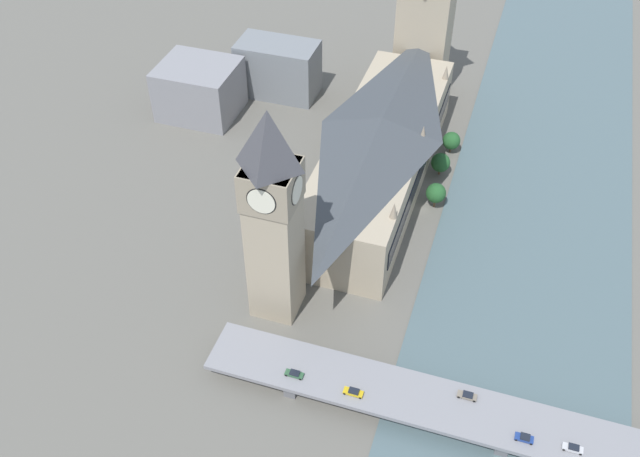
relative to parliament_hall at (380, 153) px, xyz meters
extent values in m
plane|color=#605E56|center=(-17.00, 8.00, -13.06)|extent=(600.00, 600.00, 0.00)
cube|color=#4C6066|center=(-51.72, 8.00, -12.91)|extent=(57.44, 360.00, 0.30)
cube|color=tan|center=(0.06, 0.00, -2.53)|extent=(28.11, 99.87, 21.06)
cube|color=black|center=(-14.15, 0.00, -1.48)|extent=(0.40, 91.88, 6.32)
pyramid|color=#3D4247|center=(0.06, 0.00, 10.61)|extent=(27.55, 97.87, 5.22)
cone|color=gray|center=(-13.00, -37.95, 10.50)|extent=(2.20, 2.20, 5.00)
cone|color=gray|center=(-13.00, 0.00, 10.50)|extent=(2.20, 2.20, 5.00)
cone|color=gray|center=(-13.00, 37.95, 10.50)|extent=(2.20, 2.20, 5.00)
cube|color=tan|center=(12.91, 59.98, 11.07)|extent=(12.09, 12.09, 48.27)
cube|color=gray|center=(12.91, 59.98, 29.77)|extent=(12.81, 12.81, 10.88)
cylinder|color=black|center=(6.69, 59.98, 29.77)|extent=(0.50, 7.48, 7.48)
cylinder|color=silver|center=(6.56, 59.98, 29.77)|extent=(0.62, 6.92, 6.92)
cylinder|color=black|center=(19.13, 59.98, 29.77)|extent=(0.50, 7.48, 7.48)
cylinder|color=silver|center=(19.25, 59.98, 29.77)|extent=(0.62, 6.92, 6.92)
cylinder|color=black|center=(12.91, 53.76, 29.77)|extent=(7.48, 0.50, 7.48)
cylinder|color=silver|center=(12.91, 53.64, 29.77)|extent=(6.92, 0.62, 6.92)
cylinder|color=black|center=(12.91, 66.20, 29.77)|extent=(7.48, 0.50, 7.48)
cylinder|color=silver|center=(12.91, 66.32, 29.77)|extent=(6.92, 0.62, 6.92)
pyramid|color=#424247|center=(12.91, 59.98, 42.92)|extent=(12.33, 12.33, 15.42)
cube|color=tan|center=(0.06, -63.32, 10.15)|extent=(18.78, 18.78, 46.43)
cube|color=slate|center=(-51.72, 81.40, -11.04)|extent=(3.00, 12.54, 4.04)
cube|color=slate|center=(-0.31, 81.40, -11.04)|extent=(3.00, 12.54, 4.04)
cube|color=gray|center=(-51.72, 81.40, -8.42)|extent=(146.87, 14.75, 1.20)
cube|color=#2D5638|center=(-0.63, 84.51, -7.29)|extent=(4.59, 1.78, 0.58)
cube|color=black|center=(-0.77, 84.51, -6.73)|extent=(2.39, 1.61, 0.53)
cylinder|color=black|center=(1.20, 83.71, -7.48)|extent=(0.67, 0.22, 0.67)
cylinder|color=black|center=(1.20, 85.31, -7.48)|extent=(0.67, 0.22, 0.67)
cylinder|color=black|center=(-2.46, 83.71, -7.48)|extent=(0.67, 0.22, 0.67)
cylinder|color=black|center=(-2.46, 85.31, -7.48)|extent=(0.67, 0.22, 0.67)
cube|color=silver|center=(-66.39, 84.22, -7.25)|extent=(4.55, 1.72, 0.67)
cube|color=black|center=(-66.52, 84.22, -6.66)|extent=(2.37, 1.54, 0.51)
cylinder|color=black|center=(-64.57, 83.45, -7.49)|extent=(0.66, 0.22, 0.66)
cylinder|color=black|center=(-64.57, 84.99, -7.49)|extent=(0.66, 0.22, 0.66)
cylinder|color=black|center=(-68.20, 83.45, -7.49)|extent=(0.66, 0.22, 0.66)
cylinder|color=black|center=(-68.20, 84.99, -7.49)|extent=(0.66, 0.22, 0.66)
cube|color=gold|center=(-15.78, 85.15, -7.25)|extent=(4.78, 1.80, 0.69)
cube|color=black|center=(-15.92, 85.15, -6.61)|extent=(2.49, 1.62, 0.58)
cylinder|color=black|center=(-13.83, 84.34, -7.50)|extent=(0.63, 0.22, 0.63)
cylinder|color=black|center=(-13.83, 85.96, -7.50)|extent=(0.63, 0.22, 0.63)
cylinder|color=black|center=(-17.73, 84.34, -7.50)|extent=(0.63, 0.22, 0.63)
cylinder|color=black|center=(-17.73, 85.96, -7.50)|extent=(0.63, 0.22, 0.63)
cube|color=navy|center=(-55.83, 84.95, -7.27)|extent=(4.17, 1.88, 0.64)
cube|color=black|center=(-55.96, 84.95, -6.65)|extent=(2.17, 1.69, 0.59)
cylinder|color=black|center=(-54.18, 84.10, -7.51)|extent=(0.63, 0.22, 0.63)
cylinder|color=black|center=(-54.18, 85.80, -7.51)|extent=(0.63, 0.22, 0.63)
cylinder|color=black|center=(-57.48, 84.10, -7.51)|extent=(0.63, 0.22, 0.63)
cylinder|color=black|center=(-57.48, 85.80, -7.51)|extent=(0.63, 0.22, 0.63)
cube|color=slate|center=(-41.72, 77.69, -7.28)|extent=(4.66, 1.88, 0.58)
cube|color=black|center=(-41.86, 77.69, -6.76)|extent=(2.43, 1.69, 0.46)
cylinder|color=black|center=(-39.88, 76.84, -7.47)|extent=(0.70, 0.22, 0.70)
cylinder|color=black|center=(-39.88, 78.54, -7.47)|extent=(0.70, 0.22, 0.70)
cylinder|color=black|center=(-43.57, 76.84, -7.47)|extent=(0.70, 0.22, 0.70)
cylinder|color=black|center=(-43.57, 78.54, -7.47)|extent=(0.70, 0.22, 0.70)
cube|color=gray|center=(74.06, -21.73, -3.33)|extent=(27.69, 24.08, 19.45)
cube|color=slate|center=(51.28, -43.63, -2.64)|extent=(30.12, 16.46, 20.83)
cylinder|color=brown|center=(-20.00, 5.38, -11.59)|extent=(0.70, 0.70, 2.93)
sphere|color=#235628|center=(-20.00, 5.38, -7.42)|extent=(6.38, 6.38, 6.38)
cylinder|color=brown|center=(-19.46, -25.41, -11.98)|extent=(0.70, 0.70, 2.16)
sphere|color=#235628|center=(-19.46, -25.41, -8.28)|extent=(6.17, 6.17, 6.17)
cylinder|color=brown|center=(-18.27, -11.80, -12.00)|extent=(0.70, 0.70, 2.12)
sphere|color=#235628|center=(-18.27, -11.80, -8.22)|extent=(6.42, 6.42, 6.42)
camera|label=1|loc=(-38.70, 181.28, 136.11)|focal=40.00mm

